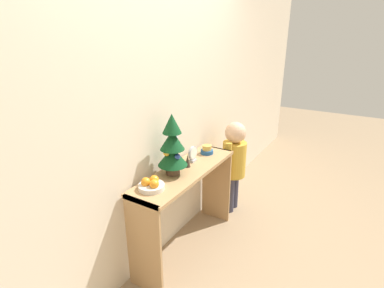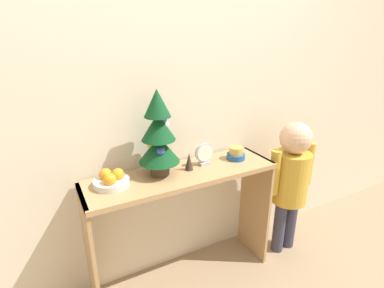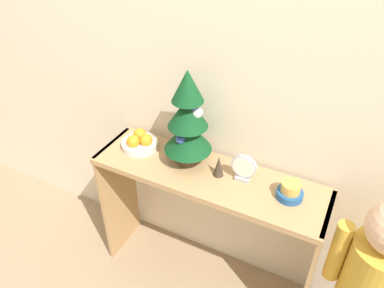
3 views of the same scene
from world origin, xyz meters
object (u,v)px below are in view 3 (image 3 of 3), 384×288
object	(u,v)px
fruit_bowl	(140,142)
child_figure	(375,274)
singing_bowl	(290,192)
desk_clock	(244,168)
figurine	(219,166)
mini_tree	(188,120)

from	to	relation	value
fruit_bowl	child_figure	world-z (taller)	child_figure
fruit_bowl	singing_bowl	size ratio (longest dim) A/B	1.61
fruit_bowl	singing_bowl	xyz separation A→B (m)	(0.80, -0.02, 0.00)
fruit_bowl	desk_clock	distance (m)	0.57
figurine	child_figure	distance (m)	0.79
mini_tree	child_figure	world-z (taller)	mini_tree
fruit_bowl	figurine	world-z (taller)	figurine
fruit_bowl	child_figure	bearing A→B (deg)	-5.73
mini_tree	desk_clock	size ratio (longest dim) A/B	3.49
singing_bowl	figurine	distance (m)	0.34
mini_tree	singing_bowl	size ratio (longest dim) A/B	4.19
mini_tree	fruit_bowl	distance (m)	0.35
figurine	child_figure	size ratio (longest dim) A/B	0.11
desk_clock	child_figure	world-z (taller)	child_figure
desk_clock	figurine	world-z (taller)	desk_clock
child_figure	fruit_bowl	bearing A→B (deg)	174.27
mini_tree	child_figure	size ratio (longest dim) A/B	0.50
desk_clock	child_figure	distance (m)	0.69
mini_tree	singing_bowl	world-z (taller)	mini_tree
fruit_bowl	mini_tree	bearing A→B (deg)	1.50
fruit_bowl	desk_clock	world-z (taller)	desk_clock
desk_clock	child_figure	size ratio (longest dim) A/B	0.14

